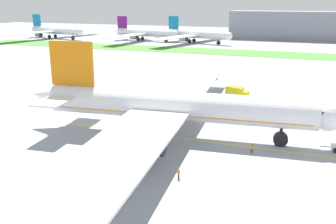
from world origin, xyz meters
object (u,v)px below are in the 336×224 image
Objects in this scene: ground_crew_marshaller_front at (179,173)px; service_truck_catering_van at (237,92)px; parked_airliner_far_centre at (144,33)px; parked_airliner_far_left at (54,30)px; ground_crew_wingwalker_starboard at (92,190)px; service_truck_baggage_loader at (70,73)px; parked_airliner_far_right at (195,34)px; service_truck_fuel_bowser at (209,74)px; airliner_foreground at (172,106)px; ground_crew_wingwalker_port at (252,148)px.

service_truck_catering_van is (-1.43, 50.45, 0.71)m from ground_crew_marshaller_front.
parked_airliner_far_left is at bearing -174.14° from parked_airliner_far_centre.
ground_crew_wingwalker_starboard is 86.45m from service_truck_baggage_loader.
parked_airliner_far_right is (-42.42, 186.21, 4.26)m from ground_crew_wingwalker_starboard.
ground_crew_wingwalker_starboard is (-8.89, -9.13, 0.02)m from ground_crew_marshaller_front.
ground_crew_wingwalker_starboard is 0.26× the size of service_truck_catering_van.
service_truck_fuel_bowser is (44.67, 13.73, 0.22)m from service_truck_baggage_loader.
ground_crew_wingwalker_starboard is 227.91m from parked_airliner_far_left.
service_truck_baggage_loader is at bearing -162.92° from service_truck_fuel_bowser.
airliner_foreground is 68.59m from service_truck_baggage_loader.
airliner_foreground is 19.04m from ground_crew_marshaller_front.
airliner_foreground is at bearing -82.15° from service_truck_fuel_bowser.
service_truck_fuel_bowser is at bearing 94.36° from ground_crew_wingwalker_starboard.
service_truck_catering_van is (5.89, 33.59, -4.26)m from airliner_foreground.
parked_airliner_far_centre is at bearing 124.13° from service_truck_fuel_bowser.
airliner_foreground reaches higher than ground_crew_marshaller_front.
parked_airliner_far_left reaches higher than service_truck_catering_van.
airliner_foreground is 17.59× the size of service_truck_baggage_loader.
ground_crew_wingwalker_port is 189.17m from parked_airliner_far_centre.
service_truck_catering_van is at bearing -9.88° from service_truck_baggage_loader.
ground_crew_wingwalker_starboard is 0.02× the size of parked_airliner_far_centre.
parked_airliner_far_left is at bearing 130.78° from ground_crew_marshaller_front.
airliner_foreground is 16.78m from ground_crew_wingwalker_port.
parked_airliner_far_left reaches higher than service_truck_fuel_bowser.
ground_crew_wingwalker_port is 0.02× the size of parked_airliner_far_centre.
service_truck_catering_van is at bearing 104.91° from ground_crew_wingwalker_port.
ground_crew_wingwalker_port is at bearing 58.40° from ground_crew_marshaller_front.
airliner_foreground is at bearing -99.94° from service_truck_catering_van.
service_truck_baggage_loader is 141.52m from parked_airliner_far_left.
ground_crew_wingwalker_port is 0.02× the size of parked_airliner_far_right.
airliner_foreground is at bearing -64.13° from parked_airliner_far_centre.
parked_airliner_far_left is (-132.64, 97.06, 3.65)m from service_truck_fuel_bowser.
service_truck_fuel_bowser is 125.07m from parked_airliner_far_centre.
parked_airliner_far_centre is 34.11m from parked_airliner_far_right.
service_truck_fuel_bowser reaches higher than ground_crew_marshaller_front.
ground_crew_marshaller_front is at bearing -49.22° from parked_airliner_far_left.
parked_airliner_far_right is (-49.87, 126.63, 3.56)m from service_truck_catering_van.
airliner_foreground is 178.93m from parked_airliner_far_centre.
service_truck_catering_van is (13.82, -23.92, 0.07)m from service_truck_fuel_bowser.
ground_crew_wingwalker_starboard is 0.02× the size of parked_airliner_far_right.
parked_airliner_far_right reaches higher than parked_airliner_far_centre.
parked_airliner_far_right is (-43.99, 160.22, -0.69)m from airliner_foreground.
ground_crew_wingwalker_starboard is at bearing -52.41° from parked_airliner_far_left.
parked_airliner_far_centre is (-93.78, 164.24, 4.11)m from ground_crew_wingwalker_port.
airliner_foreground reaches higher than parked_airliner_far_centre.
ground_crew_marshaller_front is at bearing -78.41° from service_truck_fuel_bowser.
service_truck_baggage_loader is at bearing 145.45° from ground_crew_wingwalker_port.
airliner_foreground is at bearing -74.65° from parked_airliner_far_right.
ground_crew_wingwalker_port is at bearing -75.09° from service_truck_catering_van.
ground_crew_wingwalker_port is at bearing 52.80° from ground_crew_wingwalker_starboard.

